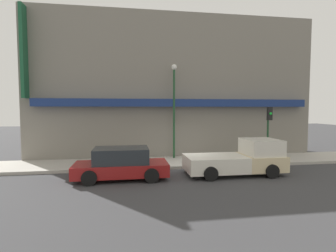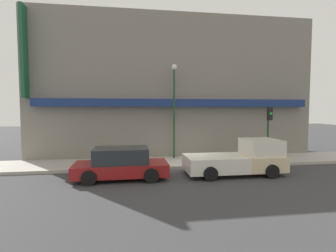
% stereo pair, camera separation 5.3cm
% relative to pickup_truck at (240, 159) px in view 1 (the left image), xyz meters
% --- Properties ---
extents(ground_plane, '(80.00, 80.00, 0.00)m').
position_rel_pickup_truck_xyz_m(ground_plane, '(-2.49, 1.53, -0.79)').
color(ground_plane, '#38383A').
extents(sidewalk, '(36.00, 3.16, 0.17)m').
position_rel_pickup_truck_xyz_m(sidewalk, '(-2.49, 3.11, -0.70)').
color(sidewalk, '#ADA89E').
rests_on(sidewalk, ground).
extents(building, '(19.80, 3.80, 9.87)m').
position_rel_pickup_truck_xyz_m(building, '(-2.50, 6.17, 4.14)').
color(building, gray).
rests_on(building, ground).
extents(pickup_truck, '(5.04, 2.29, 1.81)m').
position_rel_pickup_truck_xyz_m(pickup_truck, '(0.00, 0.00, 0.00)').
color(pickup_truck, beige).
rests_on(pickup_truck, ground).
extents(parked_car, '(4.49, 2.12, 1.52)m').
position_rel_pickup_truck_xyz_m(parked_car, '(-6.11, 0.00, -0.05)').
color(parked_car, maroon).
rests_on(parked_car, ground).
extents(fire_hydrant, '(0.21, 0.21, 0.65)m').
position_rel_pickup_truck_xyz_m(fire_hydrant, '(-7.34, 1.93, -0.30)').
color(fire_hydrant, red).
rests_on(fire_hydrant, sidewalk).
extents(street_lamp, '(0.36, 0.36, 6.11)m').
position_rel_pickup_truck_xyz_m(street_lamp, '(-2.77, 4.09, 3.15)').
color(street_lamp, '#1E4728').
rests_on(street_lamp, sidewalk).
extents(traffic_light, '(0.28, 0.42, 3.35)m').
position_rel_pickup_truck_xyz_m(traffic_light, '(2.66, 1.92, 1.70)').
color(traffic_light, '#1E4728').
rests_on(traffic_light, sidewalk).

